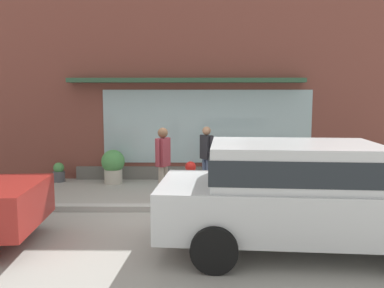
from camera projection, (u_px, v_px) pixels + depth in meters
The scene contains 11 objects.
ground_plane at pixel (184, 208), 8.30m from camera, with size 60.00×60.00×0.00m, color #9E9B93.
curb_strip at pixel (183, 208), 8.10m from camera, with size 14.00×0.24×0.12m, color #B2B2AD.
storefront at pixel (187, 85), 11.16m from camera, with size 14.00×0.81×5.45m.
fire_hydrant at pixel (191, 179), 9.27m from camera, with size 0.41×0.38×0.83m.
pedestrian_with_handbag at pixel (207, 154), 9.84m from camera, with size 0.44×0.57×1.60m.
pedestrian_passerby at pixel (163, 159), 8.62m from camera, with size 0.32×0.45×1.67m.
parked_car_silver at pixel (302, 190), 5.94m from camera, with size 4.60×2.31×1.64m.
potted_plant_trailing_edge at pixel (113, 165), 10.63m from camera, with size 0.63×0.63×0.92m.
potted_plant_doorstep at pixel (59, 172), 10.88m from camera, with size 0.32×0.32×0.53m.
potted_plant_near_hydrant at pixel (227, 167), 10.62m from camera, with size 0.48×0.48×0.94m.
potted_plant_window_center at pixel (359, 170), 10.74m from camera, with size 0.29×0.29×0.65m.
Camera 1 is at (0.24, -8.09, 2.32)m, focal length 36.94 mm.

